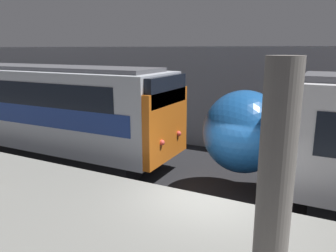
% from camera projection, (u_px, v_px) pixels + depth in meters
% --- Properties ---
extents(ground_plane, '(120.00, 120.00, 0.00)m').
position_uv_depth(ground_plane, '(206.00, 231.00, 8.13)').
color(ground_plane, black).
extents(station_rear_barrier, '(50.00, 0.15, 4.51)m').
position_uv_depth(station_rear_barrier, '(265.00, 102.00, 13.55)').
color(station_rear_barrier, '#939399').
rests_on(station_rear_barrier, ground).
extents(support_pillar_near, '(0.53, 0.53, 3.35)m').
position_uv_depth(support_pillar_near, '(276.00, 173.00, 4.78)').
color(support_pillar_near, slate).
rests_on(support_pillar_near, platform).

